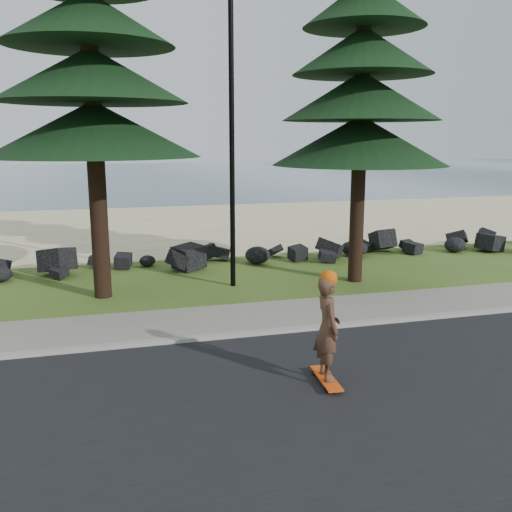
{
  "coord_description": "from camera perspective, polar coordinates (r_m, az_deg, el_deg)",
  "views": [
    {
      "loc": [
        -3.44,
        -11.79,
        4.07
      ],
      "look_at": [
        -0.21,
        0.0,
        1.5
      ],
      "focal_mm": 40.0,
      "sensor_mm": 36.0,
      "label": 1
    }
  ],
  "objects": [
    {
      "name": "lamp_post",
      "position": [
        15.38,
        -2.44,
        12.1
      ],
      "size": [
        0.25,
        0.14,
        8.14
      ],
      "color": "black",
      "rests_on": "ground"
    },
    {
      "name": "beach_sand",
      "position": [
        26.82,
        -7.77,
        3.03
      ],
      "size": [
        160.0,
        15.0,
        0.01
      ],
      "primitive_type": "cube",
      "color": "tan",
      "rests_on": "ground"
    },
    {
      "name": "kerb",
      "position": [
        12.11,
        2.11,
        -7.53
      ],
      "size": [
        160.0,
        0.2,
        0.1
      ],
      "primitive_type": "cube",
      "color": "#9E968E",
      "rests_on": "ground"
    },
    {
      "name": "ground",
      "position": [
        12.94,
        0.91,
        -6.47
      ],
      "size": [
        160.0,
        160.0,
        0.0
      ],
      "primitive_type": "plane",
      "color": "#3A581B",
      "rests_on": "ground"
    },
    {
      "name": "ocean",
      "position": [
        63.02,
        -12.26,
        7.89
      ],
      "size": [
        160.0,
        58.0,
        0.01
      ],
      "primitive_type": "cube",
      "color": "#314C5E",
      "rests_on": "ground"
    },
    {
      "name": "road",
      "position": [
        9.02,
        9.19,
        -15.02
      ],
      "size": [
        160.0,
        7.0,
        0.02
      ],
      "primitive_type": "cube",
      "color": "black",
      "rests_on": "ground"
    },
    {
      "name": "sidewalk",
      "position": [
        13.11,
        0.67,
        -6.04
      ],
      "size": [
        160.0,
        2.0,
        0.08
      ],
      "primitive_type": "cube",
      "color": "gray",
      "rests_on": "ground"
    },
    {
      "name": "seawall_boulders",
      "position": [
        18.19,
        -4.02,
        -1.1
      ],
      "size": [
        60.0,
        2.4,
        1.1
      ],
      "primitive_type": null,
      "color": "black",
      "rests_on": "ground"
    },
    {
      "name": "skateboarder",
      "position": [
        9.51,
        7.17,
        -7.19
      ],
      "size": [
        0.46,
        1.06,
        1.94
      ],
      "rotation": [
        0.0,
        0.0,
        1.5
      ],
      "color": "#EA480D",
      "rests_on": "ground"
    }
  ]
}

